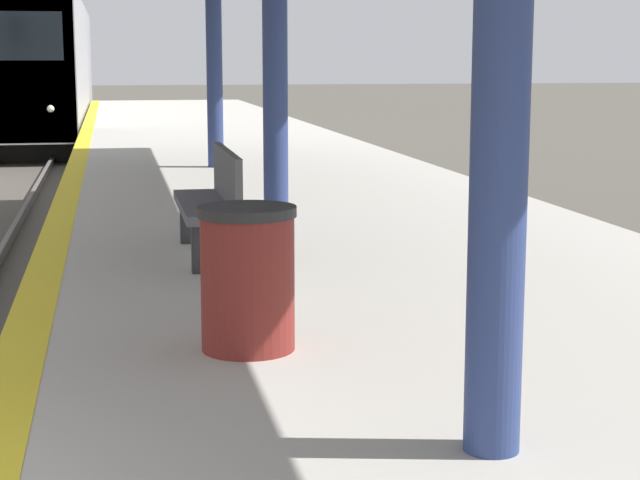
% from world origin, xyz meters
% --- Properties ---
extents(train, '(2.86, 22.50, 4.65)m').
position_xyz_m(train, '(0.00, 34.97, 2.36)').
color(train, black).
rests_on(train, ground).
extents(trash_bin, '(0.58, 0.58, 0.85)m').
position_xyz_m(trash_bin, '(2.97, 3.08, 1.39)').
color(trash_bin, maroon).
rests_on(trash_bin, platform_right).
extents(bench, '(0.44, 1.76, 0.92)m').
position_xyz_m(bench, '(3.05, 6.09, 1.45)').
color(bench, '#4C4C51').
rests_on(bench, platform_right).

